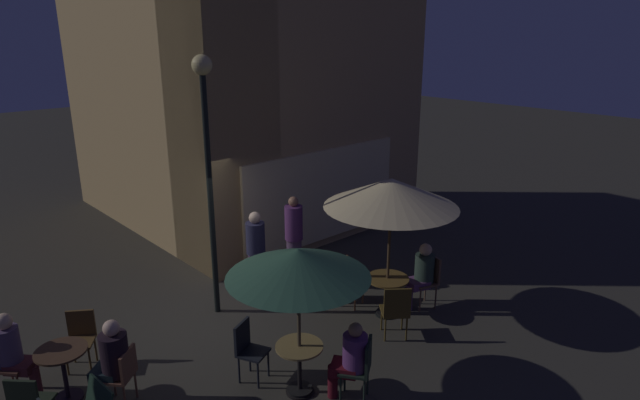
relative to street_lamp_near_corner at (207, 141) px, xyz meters
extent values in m
plane|color=#36332C|center=(-0.19, -0.10, -3.13)|extent=(60.00, 60.00, 0.00)
cube|color=tan|center=(3.81, 1.82, 1.32)|extent=(6.37, 1.69, 8.89)
cube|color=tan|center=(1.47, 4.68, 1.32)|extent=(1.69, 7.40, 8.89)
cube|color=beige|center=(3.49, 0.94, -1.88)|extent=(4.46, 0.08, 2.10)
cylinder|color=black|center=(0.00, 0.00, -1.01)|extent=(0.10, 0.10, 4.23)
sphere|color=#F9DF8B|center=(0.00, 0.00, 1.21)|extent=(0.33, 0.33, 0.33)
cylinder|color=black|center=(2.15, -2.15, -3.11)|extent=(0.40, 0.40, 0.03)
cylinder|color=black|center=(2.15, -2.15, -2.78)|extent=(0.06, 0.06, 0.69)
cylinder|color=brown|center=(2.15, -2.15, -2.42)|extent=(0.75, 0.75, 0.03)
cylinder|color=black|center=(-0.39, -2.74, -3.11)|extent=(0.40, 0.40, 0.03)
cylinder|color=black|center=(-0.39, -2.74, -2.77)|extent=(0.06, 0.06, 0.71)
cylinder|color=olive|center=(-0.39, -2.74, -2.40)|extent=(0.66, 0.66, 0.03)
cylinder|color=black|center=(-2.83, -0.69, -3.11)|extent=(0.40, 0.40, 0.03)
cylinder|color=black|center=(-2.83, -0.69, -2.75)|extent=(0.06, 0.06, 0.74)
cylinder|color=#452E1D|center=(-2.83, -0.69, -2.37)|extent=(0.68, 0.68, 0.03)
cylinder|color=black|center=(2.15, -2.15, -3.10)|extent=(0.36, 0.36, 0.06)
cylinder|color=#46331F|center=(2.15, -2.15, -1.89)|extent=(0.05, 0.05, 2.47)
cone|color=beige|center=(2.15, -2.15, -0.85)|extent=(2.27, 2.27, 0.49)
cylinder|color=black|center=(-0.39, -2.74, -3.10)|extent=(0.36, 0.36, 0.06)
cylinder|color=#443A29|center=(-0.39, -2.74, -2.07)|extent=(0.05, 0.05, 2.12)
cone|color=#2D563E|center=(-0.39, -2.74, -1.15)|extent=(1.92, 1.92, 0.39)
cylinder|color=brown|center=(2.15, -1.58, -2.89)|extent=(0.03, 0.03, 0.46)
cylinder|color=brown|center=(1.83, -1.68, -2.89)|extent=(0.03, 0.03, 0.46)
cylinder|color=brown|center=(2.05, -1.26, -2.89)|extent=(0.03, 0.03, 0.46)
cylinder|color=brown|center=(1.73, -1.36, -2.89)|extent=(0.03, 0.03, 0.46)
cube|color=brown|center=(1.94, -1.47, -2.64)|extent=(0.52, 0.52, 0.04)
cube|color=brown|center=(1.88, -1.29, -2.44)|extent=(0.41, 0.16, 0.38)
cylinder|color=#503E19|center=(1.70, -2.43, -2.91)|extent=(0.03, 0.03, 0.43)
cylinder|color=#503E19|center=(1.97, -2.65, -2.91)|extent=(0.03, 0.03, 0.43)
cylinder|color=#503E19|center=(1.48, -2.70, -2.91)|extent=(0.03, 0.03, 0.43)
cylinder|color=#503E19|center=(1.75, -2.92, -2.91)|extent=(0.03, 0.03, 0.43)
cube|color=#503E19|center=(1.72, -2.67, -2.68)|extent=(0.62, 0.62, 0.04)
cube|color=#503E19|center=(1.60, -2.83, -2.42)|extent=(0.36, 0.31, 0.49)
cylinder|color=brown|center=(2.66, -2.50, -2.89)|extent=(0.03, 0.03, 0.47)
cylinder|color=brown|center=(2.77, -2.18, -2.89)|extent=(0.03, 0.03, 0.47)
cylinder|color=brown|center=(2.97, -2.61, -2.89)|extent=(0.03, 0.03, 0.47)
cylinder|color=brown|center=(3.08, -2.29, -2.89)|extent=(0.03, 0.03, 0.47)
cube|color=brown|center=(2.87, -2.40, -2.64)|extent=(0.53, 0.53, 0.04)
cube|color=brown|center=(3.05, -2.46, -2.39)|extent=(0.17, 0.41, 0.47)
cylinder|color=black|center=(-0.49, -2.15, -2.91)|extent=(0.03, 0.03, 0.43)
cylinder|color=black|center=(-0.77, -2.28, -2.91)|extent=(0.03, 0.03, 0.43)
cylinder|color=black|center=(-0.62, -1.87, -2.91)|extent=(0.03, 0.03, 0.43)
cylinder|color=black|center=(-0.90, -2.00, -2.91)|extent=(0.03, 0.03, 0.43)
cube|color=black|center=(-0.69, -2.08, -2.68)|extent=(0.51, 0.51, 0.04)
cube|color=black|center=(-0.76, -1.92, -2.44)|extent=(0.37, 0.20, 0.43)
cylinder|color=black|center=(-0.17, -3.33, -2.89)|extent=(0.03, 0.03, 0.47)
cylinder|color=black|center=(0.09, -3.15, -2.89)|extent=(0.03, 0.03, 0.47)
cylinder|color=black|center=(0.01, -3.59, -2.89)|extent=(0.03, 0.03, 0.47)
cylinder|color=black|center=(0.27, -3.41, -2.89)|extent=(0.03, 0.03, 0.47)
cube|color=black|center=(0.05, -3.37, -2.64)|extent=(0.56, 0.56, 0.03)
cube|color=black|center=(0.15, -3.52, -2.41)|extent=(0.35, 0.26, 0.43)
cylinder|color=brown|center=(-3.09, -0.15, -2.89)|extent=(0.03, 0.03, 0.47)
cylinder|color=brown|center=(-3.34, -0.37, -2.89)|extent=(0.03, 0.03, 0.47)
cylinder|color=brown|center=(-3.31, 0.09, -2.89)|extent=(0.03, 0.03, 0.47)
cube|color=brown|center=(-3.33, -0.14, -2.63)|extent=(0.58, 0.58, 0.04)
cube|color=black|center=(-3.47, -1.30, -2.40)|extent=(0.30, 0.31, 0.43)
cylinder|color=brown|center=(-2.56, -1.26, -2.91)|extent=(0.03, 0.03, 0.42)
cylinder|color=brown|center=(-2.32, -1.06, -2.91)|extent=(0.03, 0.03, 0.42)
cylinder|color=brown|center=(-2.36, -1.50, -2.91)|extent=(0.03, 0.03, 0.42)
cylinder|color=brown|center=(-2.12, -1.30, -2.91)|extent=(0.03, 0.03, 0.42)
cube|color=brown|center=(-2.34, -1.28, -2.68)|extent=(0.55, 0.55, 0.04)
cube|color=brown|center=(-2.23, -1.42, -2.48)|extent=(0.33, 0.28, 0.38)
cylinder|color=brown|center=(-2.38, -0.32, -2.91)|extent=(0.03, 0.03, 0.42)
cylinder|color=brown|center=(-2.64, -0.14, -2.91)|extent=(0.03, 0.03, 0.42)
cylinder|color=brown|center=(-2.20, -0.06, -2.91)|extent=(0.03, 0.03, 0.42)
cylinder|color=brown|center=(-2.46, 0.12, -2.91)|extent=(0.03, 0.03, 0.42)
cube|color=brown|center=(-2.42, -0.10, -2.69)|extent=(0.56, 0.56, 0.04)
cube|color=brown|center=(-2.32, 0.05, -2.46)|extent=(0.35, 0.26, 0.41)
cube|color=#653A6B|center=(2.74, -2.35, -2.64)|extent=(0.46, 0.45, 0.14)
cylinder|color=#653A6B|center=(2.59, -2.30, -2.88)|extent=(0.14, 0.14, 0.49)
cylinder|color=#2B3D34|center=(2.87, -2.40, -2.37)|extent=(0.35, 0.35, 0.53)
sphere|color=beige|center=(2.87, -2.40, -2.00)|extent=(0.22, 0.22, 0.22)
cube|color=#500F19|center=(-0.03, -3.26, -2.64)|extent=(0.48, 0.49, 0.14)
cylinder|color=#500F19|center=(-0.12, -3.12, -2.88)|extent=(0.14, 0.14, 0.49)
cylinder|color=#5B2F69|center=(0.05, -3.37, -2.38)|extent=(0.33, 0.33, 0.52)
sphere|color=#926C4F|center=(0.05, -3.37, -2.03)|extent=(0.19, 0.19, 0.19)
cube|color=#542128|center=(-3.23, -0.25, -2.64)|extent=(0.47, 0.48, 0.14)
cylinder|color=#542128|center=(-3.12, -0.36, -2.88)|extent=(0.14, 0.14, 0.49)
cylinder|color=#534161|center=(-3.33, -0.14, -2.35)|extent=(0.31, 0.31, 0.57)
sphere|color=beige|center=(-3.33, -0.14, -1.96)|extent=(0.22, 0.22, 0.22)
cube|color=black|center=(-2.43, -1.17, -2.64)|extent=(0.51, 0.51, 0.14)
cylinder|color=black|center=(-2.53, -1.05, -2.88)|extent=(0.14, 0.14, 0.49)
cylinder|color=black|center=(-2.34, -1.28, -2.35)|extent=(0.36, 0.36, 0.58)
sphere|color=beige|center=(-2.34, -1.28, -1.96)|extent=(0.22, 0.22, 0.22)
cylinder|color=#5C4263|center=(1.70, -0.14, -2.63)|extent=(0.30, 0.30, 0.98)
cylinder|color=#5D2F67|center=(1.70, -0.14, -1.81)|extent=(0.35, 0.35, 0.67)
sphere|color=#97664B|center=(1.70, -0.14, -1.38)|extent=(0.20, 0.20, 0.20)
cylinder|color=#53365B|center=(0.81, -0.12, -2.66)|extent=(0.29, 0.29, 0.94)
cylinder|color=#2B2A46|center=(0.81, -0.12, -1.89)|extent=(0.35, 0.35, 0.59)
sphere|color=beige|center=(0.81, -0.12, -1.50)|extent=(0.22, 0.22, 0.22)
camera|label=1|loc=(-4.50, -7.63, 1.73)|focal=30.18mm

